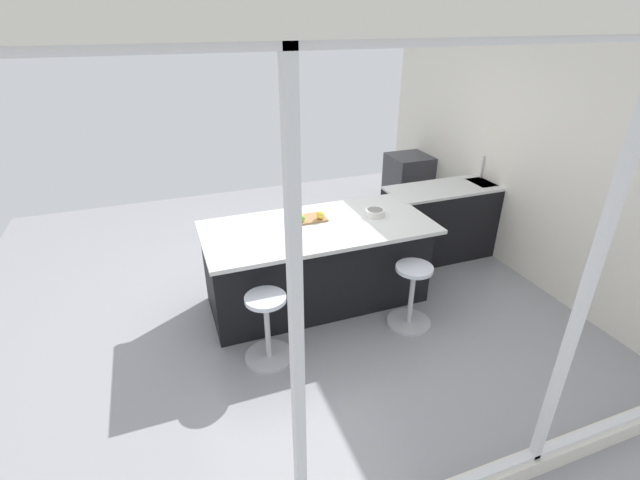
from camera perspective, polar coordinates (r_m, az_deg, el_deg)
name	(u,v)px	position (r m, az deg, el deg)	size (l,w,h in m)	color
ground_plane	(299,293)	(5.09, -2.73, -6.79)	(7.01, 7.01, 0.00)	gray
window_panel_rear	(460,316)	(2.30, 17.37, -9.26)	(5.39, 0.12, 2.91)	silver
interior_partition_left	(516,144)	(5.82, 23.59, 11.08)	(0.12, 5.27, 2.91)	silver
sink_cabinet	(465,217)	(6.08, 17.96, 2.76)	(2.17, 0.60, 1.21)	black
oven_range	(408,184)	(7.17, 11.10, 7.04)	(0.60, 0.61, 0.90)	#38383D
kitchen_island	(317,263)	(4.74, -0.41, -2.92)	(2.30, 1.09, 0.92)	black
stool_by_window	(411,297)	(4.55, 11.52, -7.16)	(0.44, 0.44, 0.67)	#B7B7BC
stool_middle	(267,330)	(4.08, -6.70, -11.27)	(0.44, 0.44, 0.67)	#B7B7BC
cutting_board	(308,219)	(4.62, -1.51, 2.72)	(0.36, 0.24, 0.02)	olive
apple_green	(301,218)	(4.52, -2.40, 2.78)	(0.08, 0.08, 0.08)	#609E2D
apple_yellow	(321,215)	(4.58, 0.07, 3.20)	(0.09, 0.09, 0.09)	gold
fruit_bowl	(375,212)	(4.74, 7.00, 3.51)	(0.20, 0.20, 0.07)	silver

